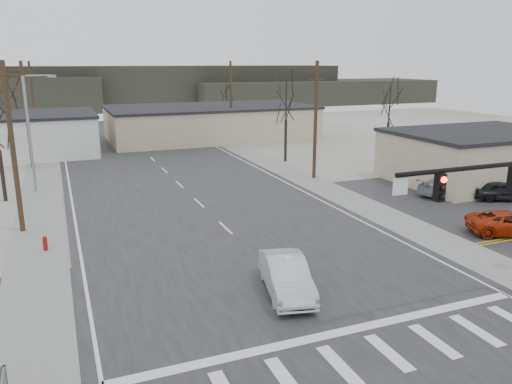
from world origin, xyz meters
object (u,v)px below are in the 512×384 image
at_px(car_parked_red, 511,223).
at_px(car_parked_dark_a, 502,191).
at_px(car_parked_silver, 446,187).
at_px(fire_hydrant, 45,243).
at_px(car_parked_dark_b, 482,175).
at_px(car_far_b, 122,121).
at_px(car_far_a, 151,129).
at_px(sedan_crossing, 286,276).

distance_m(car_parked_red, car_parked_dark_a, 8.06).
height_order(car_parked_dark_a, car_parked_silver, car_parked_dark_a).
relative_size(fire_hydrant, car_parked_dark_b, 0.21).
relative_size(fire_hydrant, car_far_b, 0.24).
relative_size(car_parked_dark_b, car_parked_silver, 0.89).
distance_m(car_parked_red, car_parked_silver, 8.87).
xyz_separation_m(fire_hydrant, car_parked_silver, (28.23, 1.09, 0.24)).
bearing_deg(car_far_b, car_far_a, -88.74).
bearing_deg(car_parked_silver, car_parked_red, 159.72).
xyz_separation_m(car_parked_red, car_parked_silver, (2.80, 8.41, -0.01)).
bearing_deg(fire_hydrant, car_far_b, 78.64).
distance_m(car_parked_dark_a, car_parked_silver, 3.84).
bearing_deg(car_parked_dark_a, car_parked_silver, 71.20).
relative_size(car_far_a, car_parked_dark_b, 1.20).
distance_m(car_far_a, car_far_b, 12.11).
xyz_separation_m(fire_hydrant, car_parked_dark_a, (31.03, -1.53, 0.28)).
distance_m(car_parked_dark_b, car_parked_silver, 5.95).
relative_size(car_parked_red, car_parked_dark_b, 1.19).
xyz_separation_m(car_parked_dark_a, car_parked_silver, (-2.80, 2.62, -0.04)).
bearing_deg(car_far_a, car_parked_dark_b, 119.79).
bearing_deg(fire_hydrant, car_parked_dark_b, 5.25).
xyz_separation_m(car_parked_red, car_parked_dark_b, (8.40, 10.43, -0.00)).
bearing_deg(sedan_crossing, car_parked_dark_a, 33.34).
height_order(fire_hydrant, car_parked_dark_b, car_parked_dark_b).
xyz_separation_m(fire_hydrant, car_parked_red, (25.43, -7.32, 0.26)).
height_order(sedan_crossing, car_parked_red, sedan_crossing).
height_order(sedan_crossing, car_far_a, sedan_crossing).
height_order(car_parked_dark_b, car_parked_silver, car_parked_dark_b).
bearing_deg(car_far_a, sedan_crossing, 88.64).
bearing_deg(car_parked_dark_a, car_far_a, 45.98).
height_order(car_far_b, car_parked_red, car_parked_red).
xyz_separation_m(sedan_crossing, car_far_a, (3.59, 52.14, -0.10)).
distance_m(fire_hydrant, car_parked_silver, 28.25).
bearing_deg(fire_hydrant, car_parked_dark_a, -2.83).
bearing_deg(car_parked_red, car_parked_silver, 5.74).
distance_m(car_far_a, car_parked_silver, 44.18).
distance_m(fire_hydrant, sedan_crossing, 13.64).
relative_size(car_far_a, car_parked_dark_a, 1.18).
xyz_separation_m(sedan_crossing, car_parked_silver, (18.36, 10.51, -0.15)).
distance_m(fire_hydrant, car_parked_dark_a, 31.06).
xyz_separation_m(car_far_a, car_parked_dark_a, (17.57, -44.26, -0.02)).
height_order(sedan_crossing, car_parked_silver, sedan_crossing).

